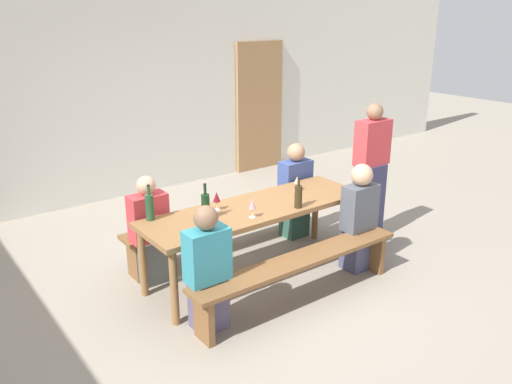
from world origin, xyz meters
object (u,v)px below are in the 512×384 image
Objects in this scene: wooden_door at (260,107)px; standing_host at (370,177)px; wine_glass_1 at (200,217)px; seated_guest_near_1 at (359,219)px; wine_bottle_1 at (298,196)px; bench_far at (220,222)px; tasting_table at (256,214)px; wine_glass_0 at (252,205)px; wine_glass_2 at (297,181)px; seated_guest_near_0 at (208,272)px; wine_bottle_2 at (150,207)px; wine_glass_3 at (217,197)px; bench_near at (300,267)px; seated_guest_far_0 at (150,233)px; seated_guest_far_1 at (295,193)px; wine_bottle_0 at (206,206)px.

wooden_door is 3.20m from standing_host.
wine_glass_1 is 1.73m from seated_guest_near_1.
standing_host is at bearing 8.93° from wine_bottle_1.
standing_host is at bearing -25.13° from bench_far.
wine_glass_0 is (-0.20, -0.21, 0.20)m from tasting_table.
wine_glass_2 is 1.68m from seated_guest_near_0.
wine_bottle_2 is 2.12m from seated_guest_near_1.
wine_glass_0 is (-0.20, -0.88, 0.52)m from bench_far.
wine_glass_0 is at bearing -65.66° from wine_glass_3.
bench_near is 12.37× the size of wine_glass_0.
seated_guest_far_1 is at bearing 90.00° from seated_guest_far_0.
wooden_door is 4.13m from seated_guest_far_0.
wooden_door is at bearing -103.75° from standing_host.
wine_glass_0 reaches higher than wine_glass_1.
wine_glass_3 is (0.37, 0.31, 0.02)m from wine_glass_1.
wine_glass_0 is at bearing -32.05° from wine_bottle_0.
wooden_door is 3.37m from wine_glass_2.
seated_guest_far_1 reaches higher than wine_bottle_0.
tasting_table is 2.11× the size of seated_guest_near_0.
seated_guest_far_0 is at bearing -170.69° from bench_far.
wine_bottle_2 is at bearing 145.64° from wine_bottle_0.
wine_bottle_2 is 0.65m from wine_glass_3.
wine_bottle_1 reaches higher than wine_glass_0.
wine_bottle_1 is at bearing -40.94° from tasting_table.
wine_glass_0 reaches higher than tasting_table.
seated_guest_far_1 reaches higher than bench_far.
wine_bottle_2 is (-0.99, 0.97, 0.52)m from bench_near.
wooden_door is 1.30× the size of standing_host.
seated_guest_near_0 reaches higher than tasting_table.
seated_guest_far_0 is at bearing 124.82° from wine_bottle_0.
wine_glass_3 is (0.20, 0.13, 0.00)m from wine_bottle_0.
wine_glass_0 is 0.16× the size of seated_guest_near_0.
wine_bottle_1 reaches higher than tasting_table.
wine_glass_0 reaches higher than bench_far.
wine_bottle_1 is 0.50m from wine_glass_2.
seated_guest_far_0 is at bearing 60.80° from seated_guest_near_1.
wooden_door is 3.84m from seated_guest_near_1.
seated_guest_far_1 reaches higher than seated_guest_far_0.
standing_host is at bearing -11.31° from wine_glass_2.
tasting_table is 0.44m from wine_glass_3.
tasting_table is 12.68× the size of wine_glass_3.
bench_near is 1.50m from seated_guest_far_0.
bench_far is 12.37× the size of wine_glass_0.
tasting_table is at bearing 61.04° from seated_guest_near_1.
wine_glass_0 is at bearing -66.11° from seated_guest_near_0.
wine_bottle_2 is at bearing 146.70° from wine_glass_0.
seated_guest_near_1 is at bearing -90.00° from seated_guest_near_0.
wine_bottle_0 reaches higher than wine_glass_1.
wine_bottle_0 reaches higher than wine_bottle_1.
tasting_table is 1.06m from seated_guest_far_0.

